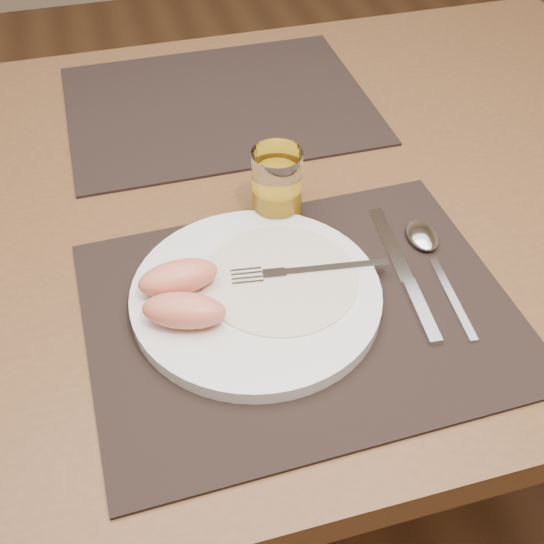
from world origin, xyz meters
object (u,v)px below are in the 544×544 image
(table, at_px, (243,241))
(fork, at_px, (296,272))
(placemat_near, at_px, (300,312))
(plate, at_px, (256,295))
(knife, at_px, (408,282))
(spoon, at_px, (426,244))
(juice_glass, at_px, (277,188))
(placemat_far, at_px, (219,104))

(table, distance_m, fork, 0.21)
(placemat_near, height_order, fork, fork)
(plate, distance_m, knife, 0.17)
(plate, xyz_separation_m, knife, (0.17, -0.02, -0.01))
(spoon, height_order, juice_glass, juice_glass)
(fork, distance_m, spoon, 0.17)
(knife, bearing_deg, plate, 173.24)
(table, xyz_separation_m, fork, (0.02, -0.18, 0.11))
(knife, distance_m, spoon, 0.07)
(table, distance_m, placemat_far, 0.24)
(juice_glass, bearing_deg, placemat_near, -96.96)
(spoon, bearing_deg, plate, -172.23)
(knife, height_order, spoon, spoon)
(fork, relative_size, spoon, 0.91)
(juice_glass, bearing_deg, fork, -95.95)
(spoon, bearing_deg, placemat_far, 113.17)
(placemat_near, relative_size, knife, 2.04)
(fork, bearing_deg, placemat_far, 89.96)
(placemat_near, bearing_deg, spoon, 18.20)
(table, xyz_separation_m, juice_glass, (0.03, -0.06, 0.13))
(table, distance_m, placemat_near, 0.24)
(knife, relative_size, juice_glass, 2.41)
(plate, distance_m, spoon, 0.22)
(table, relative_size, spoon, 7.29)
(table, distance_m, spoon, 0.26)
(plate, relative_size, fork, 1.54)
(fork, distance_m, juice_glass, 0.12)
(placemat_near, bearing_deg, plate, 147.01)
(table, bearing_deg, knife, -56.81)
(placemat_near, xyz_separation_m, placemat_far, (0.01, 0.44, 0.00))
(fork, xyz_separation_m, knife, (0.12, -0.03, -0.02))
(placemat_far, relative_size, plate, 1.67)
(knife, bearing_deg, spoon, 48.08)
(placemat_near, relative_size, spoon, 2.34)
(placemat_far, bearing_deg, plate, -96.82)
(placemat_far, xyz_separation_m, fork, (-0.00, -0.40, 0.02))
(spoon, bearing_deg, table, 138.26)
(table, height_order, placemat_far, placemat_far)
(placemat_far, bearing_deg, table, -95.00)
(placemat_near, height_order, spoon, spoon)
(placemat_near, bearing_deg, table, 93.08)
(juice_glass, bearing_deg, table, 118.46)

